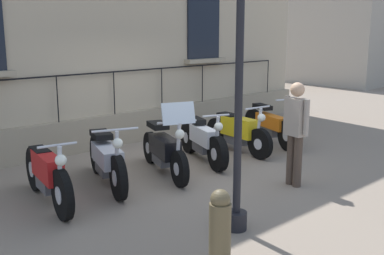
{
  "coord_description": "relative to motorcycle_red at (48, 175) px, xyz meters",
  "views": [
    {
      "loc": [
        6.31,
        -5.66,
        2.57
      ],
      "look_at": [
        0.19,
        0.0,
        0.8
      ],
      "focal_mm": 43.99,
      "sensor_mm": 36.0,
      "label": 1
    }
  ],
  "objects": [
    {
      "name": "motorcycle_silver",
      "position": [
        -0.13,
        1.11,
        -0.01
      ],
      "size": [
        2.09,
        0.98,
        1.09
      ],
      "color": "black",
      "rests_on": "ground_plane"
    },
    {
      "name": "motorcycle_orange",
      "position": [
        -0.11,
        5.41,
        -0.03
      ],
      "size": [
        2.04,
        0.88,
        1.11
      ],
      "color": "black",
      "rests_on": "ground_plane"
    },
    {
      "name": "pedestrian_standing",
      "position": [
        1.96,
        3.38,
        0.53
      ],
      "size": [
        0.52,
        0.29,
        1.72
      ],
      "color": "#47382D",
      "rests_on": "ground_plane"
    },
    {
      "name": "motorcycle_yellow",
      "position": [
        -0.1,
        4.3,
        -0.01
      ],
      "size": [
        1.99,
        0.66,
        1.04
      ],
      "color": "black",
      "rests_on": "ground_plane"
    },
    {
      "name": "lamppost",
      "position": [
        2.5,
        1.37,
        2.32
      ],
      "size": [
        0.32,
        1.02,
        4.17
      ],
      "color": "black",
      "rests_on": "ground_plane"
    },
    {
      "name": "bollard",
      "position": [
        3.07,
        0.47,
        0.01
      ],
      "size": [
        0.24,
        0.24,
        0.91
      ],
      "color": "brown",
      "rests_on": "ground_plane"
    },
    {
      "name": "motorcycle_red",
      "position": [
        0.0,
        0.0,
        0.0
      ],
      "size": [
        2.12,
        0.65,
        1.05
      ],
      "color": "black",
      "rests_on": "ground_plane"
    },
    {
      "name": "motorcycle_black",
      "position": [
        0.05,
        2.19,
        -0.0
      ],
      "size": [
        2.04,
        0.95,
        1.4
      ],
      "color": "black",
      "rests_on": "ground_plane"
    },
    {
      "name": "ground_plane",
      "position": [
        -0.01,
        2.73,
        -0.45
      ],
      "size": [
        60.0,
        60.0,
        0.0
      ],
      "primitive_type": "plane",
      "color": "gray"
    },
    {
      "name": "motorcycle_white",
      "position": [
        -0.1,
        3.28,
        -0.04
      ],
      "size": [
        1.98,
        0.91,
        1.03
      ],
      "color": "black",
      "rests_on": "ground_plane"
    }
  ]
}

